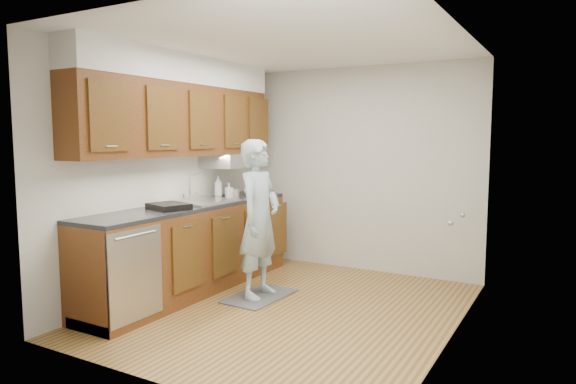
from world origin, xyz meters
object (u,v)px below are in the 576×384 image
object	(u,v)px
soap_bottle_c	(248,189)
person	(259,208)
dish_rack	(169,206)
soap_bottle_b	(229,190)
steel_can	(236,194)
soap_bottle_a	(218,186)

from	to	relation	value
soap_bottle_c	person	bearing A→B (deg)	-50.28
dish_rack	person	bearing A→B (deg)	56.77
soap_bottle_b	steel_can	distance (m)	0.19
soap_bottle_a	dish_rack	world-z (taller)	soap_bottle_a
soap_bottle_c	steel_can	world-z (taller)	soap_bottle_c
steel_can	soap_bottle_b	bearing A→B (deg)	152.20
steel_can	dish_rack	bearing A→B (deg)	-94.87
steel_can	dish_rack	world-z (taller)	steel_can
person	steel_can	xyz separation A→B (m)	(-0.60, 0.45, 0.07)
person	dish_rack	bearing A→B (deg)	127.73
person	steel_can	size ratio (longest dim) A/B	15.88
person	soap_bottle_a	world-z (taller)	person
soap_bottle_a	dish_rack	bearing A→B (deg)	-78.69
steel_can	person	bearing A→B (deg)	-36.76
person	steel_can	world-z (taller)	person
soap_bottle_a	soap_bottle_b	world-z (taller)	soap_bottle_a
soap_bottle_c	steel_can	bearing A→B (deg)	-75.48
person	soap_bottle_a	distance (m)	1.05
soap_bottle_b	dish_rack	xyz separation A→B (m)	(0.08, -1.11, -0.06)
person	soap_bottle_a	size ratio (longest dim) A/B	7.09
soap_bottle_c	dish_rack	world-z (taller)	soap_bottle_c
soap_bottle_a	dish_rack	distance (m)	1.12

